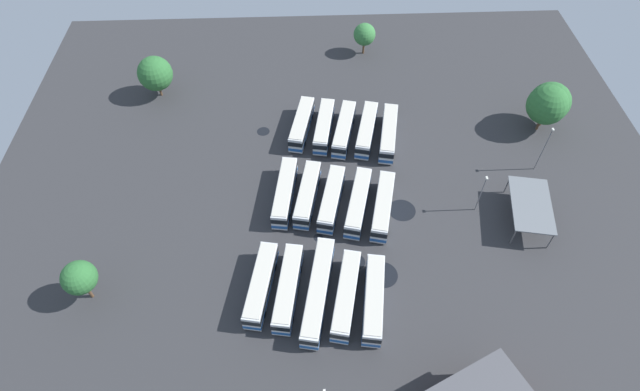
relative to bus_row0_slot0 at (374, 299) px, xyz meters
The scene contains 29 objects.
ground_plane 18.30m from the bus_row0_slot0, 14.19° to the left, with size 112.55×112.55×0.00m, color #333335.
bus_row0_slot0 is the anchor object (origin of this frame).
bus_row0_slot1 3.72m from the bus_row0_slot0, 78.10° to the left, with size 12.89×5.11×3.39m.
bus_row0_slot2 7.56m from the bus_row0_slot0, 78.44° to the left, with size 15.73×5.41×3.39m.
bus_row0_slot3 11.67m from the bus_row0_slot0, 79.28° to the left, with size 12.77×4.41×3.39m.
bus_row0_slot4 15.42m from the bus_row0_slot0, 79.34° to the left, with size 12.38×4.61×3.39m.
bus_row1_slot0 16.17m from the bus_row0_slot0, 11.46° to the right, with size 12.33×5.18×3.39m.
bus_row1_slot1 16.70m from the bus_row0_slot0, ahead, with size 12.55×5.42×3.39m.
bus_row1_slot2 18.21m from the bus_row0_slot0, 14.80° to the left, with size 12.05×5.11×3.39m.
bus_row1_slot3 20.47m from the bus_row0_slot0, 24.17° to the left, with size 12.18×4.80×3.39m.
bus_row1_slot4 22.66m from the bus_row0_slot0, 31.82° to the left, with size 12.82×4.19×3.39m.
bus_row2_slot0 32.69m from the bus_row0_slot0, 10.94° to the right, with size 12.67×4.81×3.39m.
bus_row2_slot1 33.19m from the bus_row0_slot0, ahead, with size 12.36×5.25×3.39m.
bus_row2_slot2 33.48m from the bus_row0_slot0, ahead, with size 12.44×5.20×3.39m.
bus_row2_slot3 34.69m from the bus_row0_slot0, ahead, with size 12.08×4.45×3.39m.
bus_row2_slot4 36.24m from the bus_row0_slot0, 14.31° to the left, with size 12.04×4.94×3.39m.
maintenance_shelter 28.86m from the bus_row0_slot0, 61.38° to the right, with size 11.70×7.86×3.65m.
lamp_post_near_entrance 38.79m from the bus_row0_slot0, 51.28° to the right, with size 0.56×0.28×9.11m.
lamp_post_far_corner 24.17m from the bus_row0_slot0, 48.49° to the right, with size 0.56×0.28×7.59m.
tree_north_edge 58.99m from the bus_row0_slot0, ahead, with size 4.52×4.52×6.73m.
tree_northeast 58.99m from the bus_row0_slot0, 37.76° to the left, with size 6.47×6.47×8.28m.
tree_northwest 49.34m from the bus_row0_slot0, 44.72° to the right, with size 7.07×7.07×8.87m.
tree_east_edge 47.97m from the bus_row0_slot0, 44.83° to the right, with size 6.99×6.99×9.18m.
tree_west_edge 38.91m from the bus_row0_slot0, 85.50° to the left, with size 4.65×4.65×7.36m.
puddle_front_lane 38.87m from the bus_row0_slot0, 24.33° to the left, with size 2.32×2.32×0.01m, color black.
puddle_centre_drain 5.44m from the bus_row0_slot0, 22.89° to the right, with size 4.33×4.33×0.01m, color black.
puddle_near_shelter 13.64m from the bus_row0_slot0, 31.01° to the left, with size 1.47×1.47×0.01m, color black.
puddle_back_corner 17.59m from the bus_row0_slot0, 21.67° to the right, with size 4.35×4.35×0.01m, color black.
puddle_between_rows 7.45m from the bus_row0_slot0, 13.05° to the left, with size 2.70×2.70×0.01m, color black.
Camera 1 is at (-49.30, 4.08, 62.14)m, focal length 28.01 mm.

